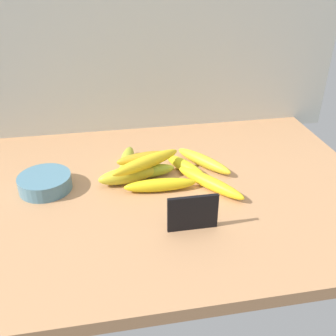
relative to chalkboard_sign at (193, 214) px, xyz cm
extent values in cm
cube|color=tan|center=(-4.45, 16.97, -5.36)|extent=(110.00, 76.00, 3.00)
cube|color=beige|center=(-4.45, 55.97, 28.14)|extent=(130.00, 2.00, 70.00)
cube|color=black|center=(0.00, -0.07, 0.34)|extent=(11.00, 0.80, 8.40)
cube|color=olive|center=(0.00, 0.73, -3.56)|extent=(9.90, 1.20, 0.60)
cylinder|color=teal|center=(-32.84, 21.89, -1.93)|extent=(13.14, 13.14, 3.86)
ellipsoid|color=#A7AF2F|center=(-11.51, 30.10, -2.08)|extent=(6.64, 15.44, 3.56)
ellipsoid|color=#A7BE30|center=(-7.34, 23.06, -2.05)|extent=(16.11, 4.96, 3.61)
ellipsoid|color=yellow|center=(8.06, 14.93, -2.20)|extent=(14.96, 18.85, 3.32)
ellipsoid|color=yellow|center=(-4.89, 16.06, -2.20)|extent=(18.27, 3.89, 3.32)
ellipsoid|color=yellow|center=(3.76, 24.06, -2.22)|extent=(10.33, 14.80, 3.26)
ellipsoid|color=yellow|center=(9.42, 26.27, -2.23)|extent=(13.37, 17.58, 3.26)
ellipsoid|color=gold|center=(-11.95, 21.45, -1.67)|extent=(16.12, 7.15, 4.37)
ellipsoid|color=gold|center=(-7.12, 24.05, 1.41)|extent=(15.48, 5.40, 3.31)
ellipsoid|color=yellow|center=(-7.12, 21.81, 1.43)|extent=(19.51, 12.70, 3.35)
camera|label=1|loc=(-16.99, -64.66, 49.89)|focal=41.44mm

